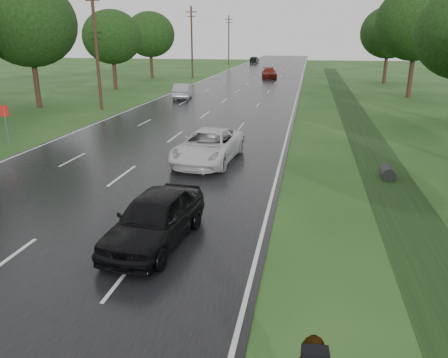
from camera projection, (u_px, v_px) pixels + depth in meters
name	position (u px, v px, depth m)	size (l,w,h in m)	color
ground	(3.00, 264.00, 11.89)	(220.00, 220.00, 0.00)	#1F4418
road	(244.00, 86.00, 53.87)	(14.00, 180.00, 0.04)	black
edge_stripe_east	(299.00, 87.00, 52.65)	(0.12, 180.00, 0.01)	silver
edge_stripe_west	(191.00, 85.00, 55.08)	(0.12, 180.00, 0.01)	silver
center_line	(244.00, 86.00, 53.86)	(0.12, 180.00, 0.01)	silver
drainage_ditch	(364.00, 135.00, 27.27)	(2.20, 120.00, 0.56)	black
road_sign	(5.00, 118.00, 24.10)	(0.50, 0.06, 2.30)	slate
utility_pole_mid	(96.00, 46.00, 35.25)	(1.60, 0.26, 10.00)	#341E15
utility_pole_far	(192.00, 41.00, 63.24)	(1.60, 0.26, 10.00)	#341E15
utility_pole_distant	(229.00, 40.00, 91.23)	(1.60, 0.26, 10.00)	#341E15
tree_east_d	(418.00, 23.00, 41.92)	(8.00, 8.00, 10.76)	#341E15
tree_east_f	(389.00, 32.00, 55.28)	(7.20, 7.20, 9.62)	#341E15
tree_west_c	(29.00, 23.00, 35.75)	(7.80, 7.80, 10.43)	#341E15
tree_west_d	(112.00, 37.00, 49.01)	(6.60, 6.60, 8.80)	#341E15
tree_west_f	(150.00, 35.00, 62.09)	(7.00, 7.00, 9.29)	#341E15
white_pickup	(208.00, 146.00, 21.29)	(2.56, 5.56, 1.54)	silver
dark_sedan	(155.00, 218.00, 12.84)	(1.84, 4.58, 1.56)	black
silver_sedan	(183.00, 91.00, 42.99)	(1.53, 4.40, 1.45)	gray
far_car_red	(269.00, 73.00, 63.81)	(2.04, 5.01, 1.45)	maroon
far_car_dark	(254.00, 60.00, 98.94)	(1.50, 4.29, 1.41)	black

